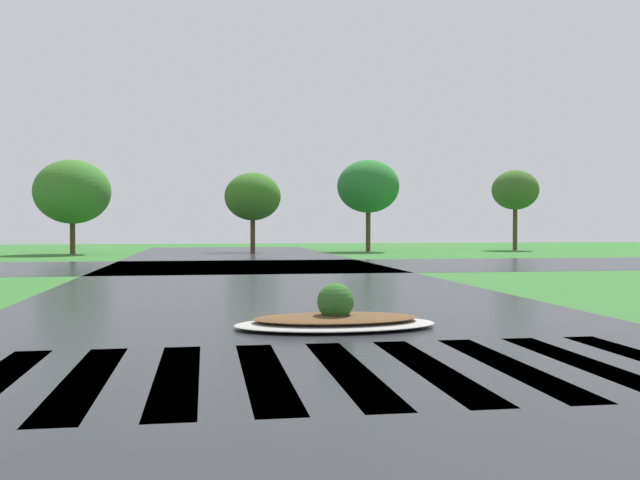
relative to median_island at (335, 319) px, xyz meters
The scene contains 5 objects.
asphalt_roadway 1.53m from the median_island, 106.55° to the left, with size 10.49×80.00×0.01m, color #232628.
asphalt_cross_road 16.76m from the median_island, 91.48° to the left, with size 90.00×9.44×0.01m, color #232628.
crosswalk_stripes 3.22m from the median_island, 97.75° to the right, with size 7.65×3.59×0.01m.
median_island is the anchor object (origin of this frame).
background_treeline 31.02m from the median_island, 92.59° to the left, with size 37.87×6.08×5.47m.
Camera 1 is at (-1.51, -2.16, 1.55)m, focal length 40.48 mm.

